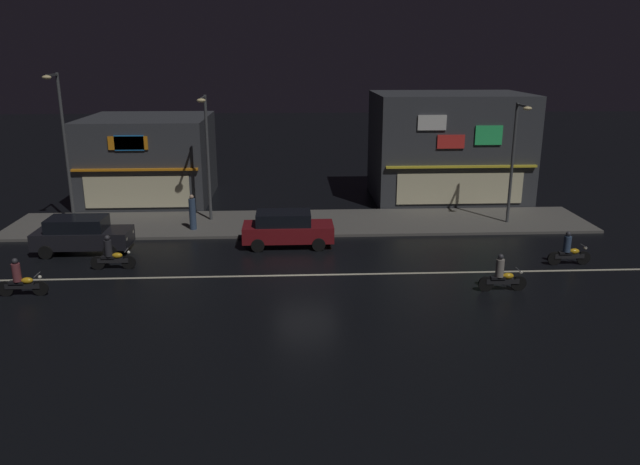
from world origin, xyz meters
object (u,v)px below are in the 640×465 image
object	(u,v)px
streetlamp_mid	(207,148)
motorcycle_trailing_far	(20,280)
motorcycle_lead	(502,276)
streetlamp_west	(63,138)
pedestrian_on_sidewalk	(193,213)
parked_car_near_kerb	(82,234)
motorcycle_opposite_lane	(569,251)
streetlamp_east	(515,153)
motorcycle_following	(111,255)
traffic_cone	(328,235)
parked_car_trailing	(287,228)

from	to	relation	value
streetlamp_mid	motorcycle_trailing_far	world-z (taller)	streetlamp_mid
motorcycle_lead	streetlamp_west	bearing A→B (deg)	-20.93
pedestrian_on_sidewalk	motorcycle_lead	bearing A→B (deg)	-146.55
parked_car_near_kerb	motorcycle_opposite_lane	world-z (taller)	parked_car_near_kerb
streetlamp_mid	motorcycle_trailing_far	distance (m)	12.21
streetlamp_west	pedestrian_on_sidewalk	size ratio (longest dim) A/B	4.27
streetlamp_east	pedestrian_on_sidewalk	world-z (taller)	streetlamp_east
parked_car_near_kerb	motorcycle_lead	xyz separation A→B (m)	(17.80, -5.71, -0.24)
pedestrian_on_sidewalk	motorcycle_following	distance (m)	6.17
streetlamp_east	motorcycle_following	distance (m)	20.47
streetlamp_east	pedestrian_on_sidewalk	size ratio (longest dim) A/B	3.46
streetlamp_mid	pedestrian_on_sidewalk	world-z (taller)	streetlamp_mid
streetlamp_east	motorcycle_lead	distance (m)	10.36
parked_car_near_kerb	motorcycle_lead	size ratio (longest dim) A/B	2.26
streetlamp_east	traffic_cone	xyz separation A→B (m)	(-9.81, -2.26, -3.65)
traffic_cone	streetlamp_west	bearing A→B (deg)	166.55
streetlamp_mid	pedestrian_on_sidewalk	size ratio (longest dim) A/B	3.65
motorcycle_following	motorcycle_trailing_far	distance (m)	3.89
streetlamp_east	parked_car_near_kerb	size ratio (longest dim) A/B	1.47
motorcycle_lead	motorcycle_following	bearing A→B (deg)	-5.45
streetlamp_west	parked_car_trailing	world-z (taller)	streetlamp_west
streetlamp_west	parked_car_near_kerb	world-z (taller)	streetlamp_west
parked_car_near_kerb	motorcycle_following	size ratio (longest dim) A/B	2.26
motorcycle_trailing_far	streetlamp_east	bearing A→B (deg)	-163.17
streetlamp_east	motorcycle_trailing_far	distance (m)	23.87
streetlamp_east	pedestrian_on_sidewalk	distance (m)	16.95
streetlamp_west	traffic_cone	world-z (taller)	streetlamp_west
parked_car_trailing	motorcycle_opposite_lane	xyz separation A→B (m)	(12.27, -3.37, -0.24)
motorcycle_trailing_far	traffic_cone	bearing A→B (deg)	-156.77
motorcycle_opposite_lane	motorcycle_trailing_far	bearing A→B (deg)	-170.05
pedestrian_on_sidewalk	parked_car_trailing	size ratio (longest dim) A/B	0.43
streetlamp_mid	traffic_cone	distance (m)	8.12
streetlamp_east	parked_car_trailing	distance (m)	12.58
streetlamp_east	motorcycle_trailing_far	world-z (taller)	streetlamp_east
parked_car_near_kerb	motorcycle_trailing_far	bearing A→B (deg)	-96.93
parked_car_near_kerb	motorcycle_trailing_far	world-z (taller)	parked_car_near_kerb
motorcycle_trailing_far	parked_car_near_kerb	bearing A→B (deg)	-101.83
motorcycle_following	motorcycle_lead	bearing A→B (deg)	-12.20
streetlamp_west	streetlamp_east	world-z (taller)	streetlamp_west
streetlamp_west	streetlamp_mid	distance (m)	7.26
motorcycle_following	parked_car_trailing	bearing A→B (deg)	21.10
streetlamp_east	motorcycle_lead	world-z (taller)	streetlamp_east
parked_car_near_kerb	traffic_cone	bearing A→B (deg)	5.95
streetlamp_east	pedestrian_on_sidewalk	xyz separation A→B (m)	(-16.69, -0.33, -2.93)
motorcycle_opposite_lane	motorcycle_following	bearing A→B (deg)	-177.48
motorcycle_trailing_far	motorcycle_lead	bearing A→B (deg)	173.81
streetlamp_west	streetlamp_mid	world-z (taller)	streetlamp_west
streetlamp_west	motorcycle_trailing_far	distance (m)	10.60
streetlamp_west	motorcycle_lead	world-z (taller)	streetlamp_west
pedestrian_on_sidewalk	motorcycle_lead	world-z (taller)	pedestrian_on_sidewalk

